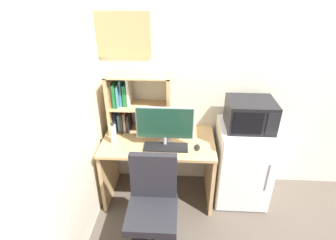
{
  "coord_description": "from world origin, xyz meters",
  "views": [
    {
      "loc": [
        -0.75,
        -2.59,
        2.19
      ],
      "look_at": [
        -0.88,
        -0.36,
        0.99
      ],
      "focal_mm": 28.06,
      "sensor_mm": 36.0,
      "label": 1
    }
  ],
  "objects": [
    {
      "name": "microwave",
      "position": [
        -0.09,
        -0.29,
        1.04
      ],
      "size": [
        0.45,
        0.39,
        0.28
      ],
      "color": "black",
      "rests_on": "mini_fridge"
    },
    {
      "name": "computer_mouse",
      "position": [
        -0.59,
        -0.47,
        0.76
      ],
      "size": [
        0.05,
        0.1,
        0.03
      ],
      "primitive_type": "ellipsoid",
      "color": "black",
      "rests_on": "desk"
    },
    {
      "name": "hutch_bookshelf",
      "position": [
        -1.28,
        -0.14,
        1.07
      ],
      "size": [
        0.64,
        0.29,
        0.63
      ],
      "color": "tan",
      "rests_on": "desk"
    },
    {
      "name": "wall_back",
      "position": [
        0.4,
        0.02,
        1.3
      ],
      "size": [
        6.4,
        0.04,
        2.6
      ],
      "primitive_type": "cube",
      "color": "silver",
      "rests_on": "ground_plane"
    },
    {
      "name": "monitor",
      "position": [
        -0.9,
        -0.43,
        0.97
      ],
      "size": [
        0.55,
        0.18,
        0.42
      ],
      "color": "#B7B7BC",
      "rests_on": "desk"
    },
    {
      "name": "desk_chair",
      "position": [
        -0.97,
        -1.02,
        0.43
      ],
      "size": [
        0.48,
        0.48,
        0.96
      ],
      "color": "black",
      "rests_on": "ground_plane"
    },
    {
      "name": "wall_corkboard",
      "position": [
        -1.4,
        -0.01,
        1.72
      ],
      "size": [
        0.67,
        0.02,
        0.44
      ],
      "primitive_type": "cube",
      "color": "tan"
    },
    {
      "name": "desk",
      "position": [
        -0.98,
        -0.33,
        0.51
      ],
      "size": [
        1.14,
        0.66,
        0.74
      ],
      "color": "tan",
      "rests_on": "ground_plane"
    },
    {
      "name": "mini_fridge",
      "position": [
        -0.09,
        -0.29,
        0.45
      ],
      "size": [
        0.55,
        0.54,
        0.9
      ],
      "color": "white",
      "rests_on": "ground_plane"
    },
    {
      "name": "keyboard",
      "position": [
        -0.89,
        -0.48,
        0.75
      ],
      "size": [
        0.43,
        0.15,
        0.02
      ],
      "primitive_type": "cube",
      "color": "black",
      "rests_on": "desk"
    },
    {
      "name": "wall_left",
      "position": [
        -1.62,
        -1.6,
        1.3
      ],
      "size": [
        0.04,
        4.4,
        2.6
      ],
      "primitive_type": "cube",
      "color": "silver",
      "rests_on": "ground_plane"
    },
    {
      "name": "water_bottle",
      "position": [
        -1.42,
        -0.41,
        0.84
      ],
      "size": [
        0.06,
        0.06,
        0.22
      ],
      "color": "silver",
      "rests_on": "desk"
    }
  ]
}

